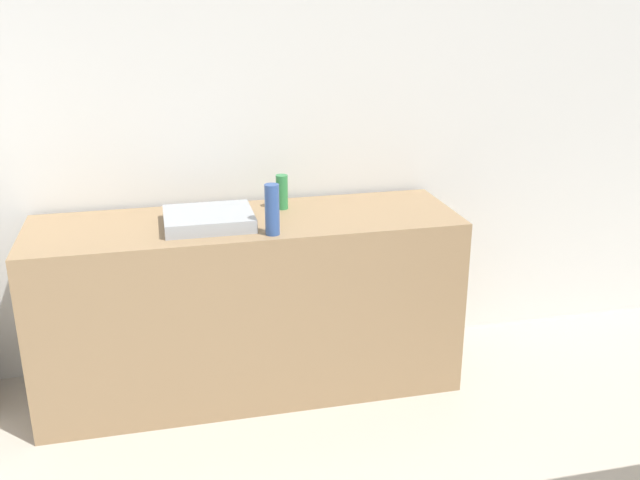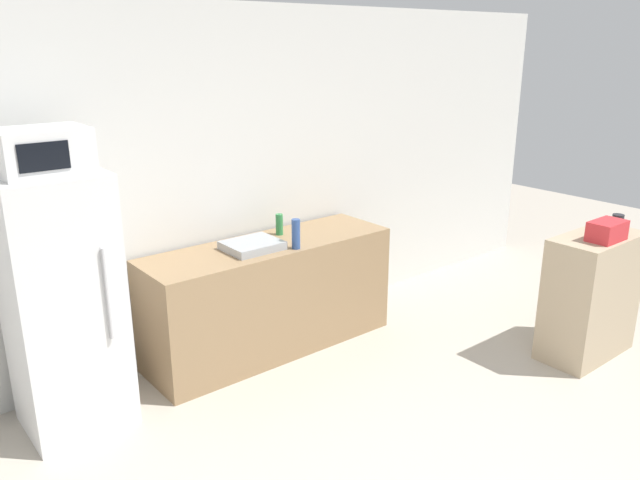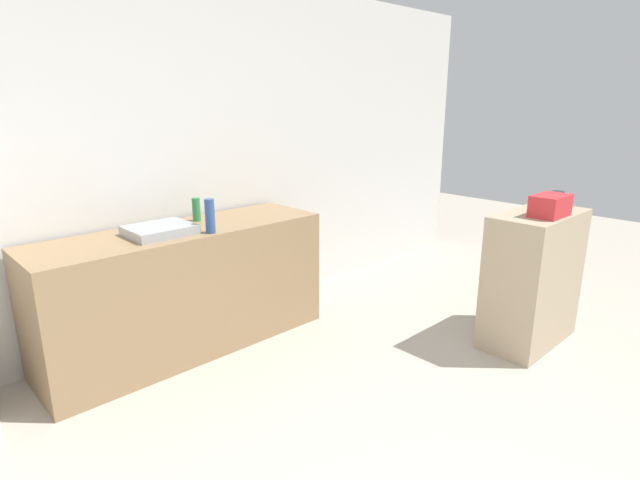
{
  "view_description": "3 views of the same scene",
  "coord_description": "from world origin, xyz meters",
  "px_view_note": "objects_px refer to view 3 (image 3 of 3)",
  "views": [
    {
      "loc": [
        0.01,
        -0.38,
        1.89
      ],
      "look_at": [
        0.58,
        2.07,
        0.99
      ],
      "focal_mm": 40.0,
      "sensor_mm": 36.0,
      "label": 1
    },
    {
      "loc": [
        -2.13,
        -0.98,
        2.32
      ],
      "look_at": [
        0.21,
        1.91,
        1.14
      ],
      "focal_mm": 35.0,
      "sensor_mm": 36.0,
      "label": 2
    },
    {
      "loc": [
        -1.17,
        -0.25,
        1.7
      ],
      "look_at": [
        0.75,
        1.77,
        0.92
      ],
      "focal_mm": 28.0,
      "sensor_mm": 36.0,
      "label": 3
    }
  ],
  "objects_px": {
    "bottle_tall": "(210,216)",
    "bottle_short": "(196,209)",
    "basket": "(550,206)",
    "jar": "(557,199)"
  },
  "relations": [
    {
      "from": "bottle_tall",
      "to": "basket",
      "type": "bearing_deg",
      "value": -41.21
    },
    {
      "from": "jar",
      "to": "bottle_tall",
      "type": "bearing_deg",
      "value": 145.51
    },
    {
      "from": "basket",
      "to": "jar",
      "type": "distance_m",
      "value": 0.35
    },
    {
      "from": "bottle_short",
      "to": "jar",
      "type": "relative_size",
      "value": 1.44
    },
    {
      "from": "bottle_tall",
      "to": "jar",
      "type": "bearing_deg",
      "value": -34.49
    },
    {
      "from": "basket",
      "to": "jar",
      "type": "height_order",
      "value": "basket"
    },
    {
      "from": "bottle_tall",
      "to": "bottle_short",
      "type": "height_order",
      "value": "bottle_tall"
    },
    {
      "from": "bottle_tall",
      "to": "bottle_short",
      "type": "distance_m",
      "value": 0.38
    },
    {
      "from": "basket",
      "to": "jar",
      "type": "xyz_separation_m",
      "value": [
        0.33,
        0.09,
        -0.01
      ]
    },
    {
      "from": "bottle_short",
      "to": "jar",
      "type": "height_order",
      "value": "jar"
    }
  ]
}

